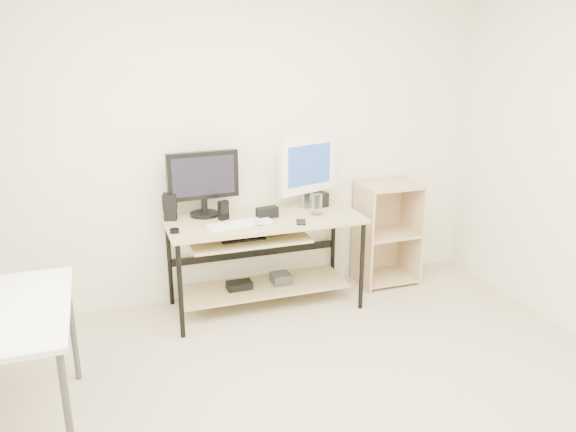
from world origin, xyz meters
The scene contains 16 objects.
room centered at (-0.14, 0.04, 1.32)m, with size 4.01×4.01×2.62m.
desk centered at (-0.03, 1.66, 0.54)m, with size 1.50×0.65×0.75m.
side_table centered at (-1.68, 0.60, 0.67)m, with size 0.60×1.00×0.75m.
shelf_unit centered at (1.15, 1.82, 0.45)m, with size 0.50×0.40×0.90m.
black_monitor centered at (-0.42, 1.86, 1.04)m, with size 0.55×0.23×0.51m.
white_imac centered at (0.42, 1.82, 1.09)m, with size 0.53×0.23×0.58m.
keyboard centered at (-0.22, 1.55, 0.76)m, with size 0.49×0.14×0.02m, color white.
mouse centered at (-0.09, 1.50, 0.77)m, with size 0.06×0.10×0.03m, color silver.
center_speaker centered at (0.02, 1.65, 0.79)m, with size 0.17×0.07×0.08m, color black.
speaker_left centered at (-0.69, 1.84, 0.86)m, with size 0.12×0.12×0.20m.
speaker_right centered at (0.53, 1.80, 0.81)m, with size 0.10×0.10×0.12m, color black.
audio_controller centered at (-0.31, 1.71, 0.82)m, with size 0.07×0.05×0.15m, color black.
volume_puck centered at (-0.71, 1.52, 0.76)m, with size 0.07×0.07×0.03m, color black.
smartphone centered at (0.22, 1.44, 0.75)m, with size 0.07×0.13×0.01m, color black.
coaster centered at (0.42, 1.60, 0.75)m, with size 0.10×0.10×0.01m, color #8C603F.
drinking_glass centered at (0.42, 1.60, 0.84)m, with size 0.08×0.08×0.16m, color white.
Camera 1 is at (-1.17, -2.30, 2.06)m, focal length 35.00 mm.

